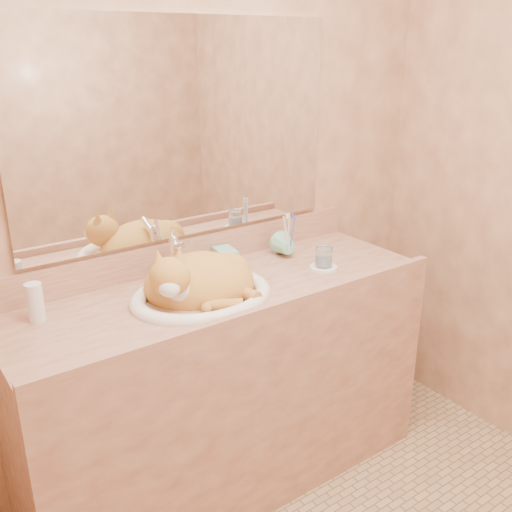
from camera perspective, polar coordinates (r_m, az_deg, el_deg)
wall_back at (r=2.20m, az=-7.29°, el=8.75°), size 2.40×0.02×2.50m
vanity_counter at (r=2.30m, az=-2.99°, el=-12.96°), size 1.60×0.55×0.85m
mirror at (r=2.17m, az=-7.31°, el=12.32°), size 1.30×0.02×0.80m
sink_basin at (r=2.00m, az=-5.51°, el=-2.04°), size 0.56×0.48×0.16m
faucet at (r=2.16m, az=-8.15°, el=-0.02°), size 0.09×0.14×0.19m
cat at (r=2.02m, az=-5.97°, el=-2.31°), size 0.49×0.45×0.22m
soap_dispenser at (r=2.22m, az=-2.52°, el=0.48°), size 0.08×0.09×0.16m
toothbrush_cup at (r=2.35m, az=3.35°, el=0.69°), size 0.12×0.12×0.09m
toothbrushes at (r=2.33m, az=3.38°, el=2.40°), size 0.03×0.03×0.20m
saucer at (r=2.29m, az=6.75°, el=-1.13°), size 0.11×0.11×0.01m
water_glass at (r=2.27m, az=6.80°, el=-0.08°), size 0.07×0.07×0.08m
lotion_bottle at (r=1.96m, az=-21.22°, el=-4.34°), size 0.05×0.05×0.13m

